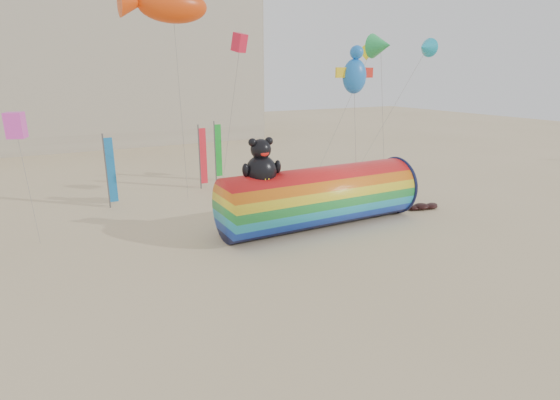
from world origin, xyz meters
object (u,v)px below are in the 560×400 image
hotel_building (18,63)px  windsock_assembly (320,195)px  fabric_bundle (423,206)px  kite_handler (405,193)px

hotel_building → windsock_assembly: bearing=-69.8°
fabric_bundle → kite_handler: bearing=118.5°
windsock_assembly → fabric_bundle: (8.25, -0.58, -1.75)m
windsock_assembly → kite_handler: size_ratio=6.73×
windsock_assembly → fabric_bundle: 8.45m
windsock_assembly → fabric_bundle: windsock_assembly is taller
hotel_building → fabric_bundle: size_ratio=23.06×
windsock_assembly → kite_handler: 7.71m
windsock_assembly → fabric_bundle: size_ratio=4.80×
hotel_building → kite_handler: hotel_building is taller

